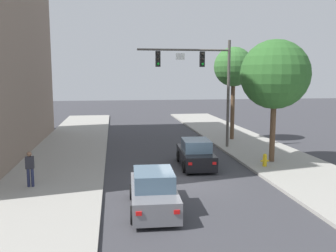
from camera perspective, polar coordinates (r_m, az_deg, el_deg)
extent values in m
plane|color=#38383D|center=(18.33, 2.69, -8.63)|extent=(120.00, 120.00, 0.00)
cube|color=#99968E|center=(18.24, -18.03, -8.86)|extent=(5.00, 60.00, 0.15)
cube|color=#99968E|center=(20.55, 20.91, -7.11)|extent=(5.00, 60.00, 0.15)
cylinder|color=#514C47|center=(26.18, 9.41, 4.93)|extent=(0.20, 0.20, 7.50)
cylinder|color=#514C47|center=(25.40, 2.52, 11.83)|extent=(6.42, 0.14, 0.14)
cube|color=black|center=(25.64, 5.37, 10.36)|extent=(0.32, 0.28, 1.05)
sphere|color=#2D2823|center=(25.51, 5.47, 11.12)|extent=(0.18, 0.18, 0.18)
sphere|color=#2D2823|center=(25.49, 5.46, 10.38)|extent=(0.18, 0.18, 0.18)
sphere|color=green|center=(25.48, 5.45, 9.63)|extent=(0.18, 0.18, 0.18)
cube|color=black|center=(25.08, -1.59, 10.45)|extent=(0.32, 0.28, 1.05)
sphere|color=#2D2823|center=(24.95, -1.55, 11.22)|extent=(0.18, 0.18, 0.18)
sphere|color=#2D2823|center=(24.93, -1.55, 10.46)|extent=(0.18, 0.18, 0.18)
sphere|color=green|center=(24.92, -1.54, 9.71)|extent=(0.18, 0.18, 0.18)
cube|color=white|center=(25.30, 1.94, 10.82)|extent=(0.60, 0.03, 0.44)
cube|color=black|center=(21.14, 4.32, -4.84)|extent=(1.93, 4.29, 0.80)
cube|color=slate|center=(20.84, 4.41, -3.00)|extent=(1.61, 2.08, 0.64)
cylinder|color=black|center=(22.33, 1.70, -4.76)|extent=(0.25, 0.65, 0.64)
cylinder|color=black|center=(22.58, 5.79, -4.65)|extent=(0.25, 0.65, 0.64)
cylinder|color=black|center=(19.82, 2.64, -6.40)|extent=(0.25, 0.65, 0.64)
cylinder|color=black|center=(20.10, 7.23, -6.25)|extent=(0.25, 0.65, 0.64)
cube|color=red|center=(18.97, 3.50, -5.94)|extent=(0.20, 0.05, 0.14)
cube|color=red|center=(19.21, 7.28, -5.82)|extent=(0.20, 0.05, 0.14)
cube|color=slate|center=(14.50, -2.30, -10.84)|extent=(1.86, 4.26, 0.80)
cube|color=slate|center=(14.14, -2.27, -8.27)|extent=(1.57, 2.05, 0.64)
cylinder|color=black|center=(15.78, -5.61, -10.21)|extent=(0.24, 0.65, 0.64)
cylinder|color=black|center=(15.88, 0.32, -10.06)|extent=(0.24, 0.65, 0.64)
cylinder|color=black|center=(13.33, -5.44, -13.69)|extent=(0.24, 0.65, 0.64)
cylinder|color=black|center=(13.45, 1.65, -13.47)|extent=(0.24, 0.65, 0.64)
cube|color=red|center=(12.44, -4.59, -13.52)|extent=(0.20, 0.05, 0.14)
cube|color=red|center=(12.54, 1.40, -13.32)|extent=(0.20, 0.05, 0.14)
cylinder|color=#232847|center=(18.02, -21.01, -7.56)|extent=(0.14, 0.14, 0.85)
cylinder|color=#232847|center=(17.98, -20.44, -7.56)|extent=(0.14, 0.14, 0.85)
cube|color=#26262D|center=(17.83, -20.83, -5.38)|extent=(0.36, 0.22, 0.56)
sphere|color=brown|center=(17.75, -20.90, -4.12)|extent=(0.22, 0.22, 0.22)
cylinder|color=gold|center=(21.28, 14.91, -5.37)|extent=(0.24, 0.24, 0.55)
sphere|color=gold|center=(21.21, 14.94, -4.49)|extent=(0.22, 0.22, 0.22)
cylinder|color=gold|center=(21.21, 14.46, -5.32)|extent=(0.12, 0.09, 0.09)
cylinder|color=gold|center=(21.35, 15.35, -5.27)|extent=(0.12, 0.09, 0.09)
cylinder|color=brown|center=(22.35, 16.06, -0.77)|extent=(0.32, 0.32, 3.63)
sphere|color=#2D6028|center=(22.11, 16.39, 7.76)|extent=(4.01, 4.01, 4.01)
cylinder|color=brown|center=(29.46, 10.06, 2.40)|extent=(0.32, 0.32, 4.59)
sphere|color=#387033|center=(29.34, 10.23, 9.13)|extent=(3.08, 3.08, 3.08)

